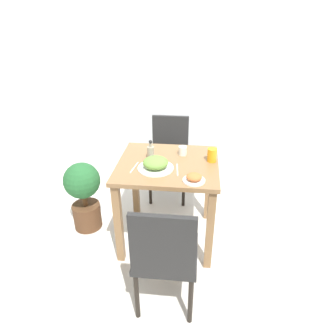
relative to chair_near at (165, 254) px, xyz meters
name	(u,v)px	position (x,y,z in m)	size (l,w,h in m)	color
ground_plane	(168,236)	(-0.06, 0.76, -0.50)	(16.00, 16.00, 0.00)	beige
wall_back	(181,69)	(-0.06, 2.09, 0.80)	(8.00, 0.05, 2.60)	silver
dining_table	(168,178)	(-0.06, 0.76, 0.14)	(0.83, 0.77, 0.78)	olive
chair_near	(165,254)	(0.00, 0.00, 0.00)	(0.42, 0.42, 0.89)	black
chair_far	(169,153)	(-0.13, 1.54, 0.00)	(0.42, 0.42, 0.89)	black
food_plate	(156,164)	(-0.15, 0.64, 0.32)	(0.29, 0.29, 0.10)	white
side_plate	(194,178)	(0.16, 0.48, 0.30)	(0.17, 0.17, 0.06)	white
drink_cup	(183,151)	(0.05, 0.93, 0.32)	(0.07, 0.07, 0.08)	silver
juice_glass	(212,155)	(0.30, 0.82, 0.33)	(0.08, 0.08, 0.11)	orange
sauce_bottle	(151,152)	(-0.21, 0.82, 0.34)	(0.06, 0.06, 0.17)	gray
fork_utensil	(134,167)	(-0.32, 0.64, 0.28)	(0.03, 0.19, 0.00)	silver
spoon_utensil	(177,170)	(0.02, 0.64, 0.28)	(0.03, 0.20, 0.00)	silver
potted_plant_left	(84,192)	(-0.86, 0.82, -0.11)	(0.33, 0.33, 0.69)	#51331E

